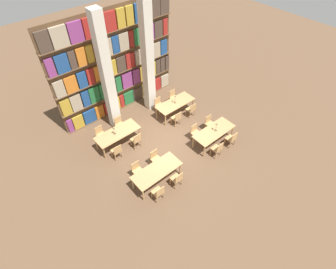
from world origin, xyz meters
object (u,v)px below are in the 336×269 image
at_px(chair_11, 119,124).
at_px(chair_12, 177,118).
at_px(reading_table_2, 118,134).
at_px(desk_lamp_0, 216,126).
at_px(chair_2, 177,179).
at_px(chair_13, 159,105).
at_px(chair_6, 232,139).
at_px(reading_table_1, 214,132).
at_px(chair_9, 101,134).
at_px(chair_0, 158,192).
at_px(reading_table_3, 175,104).
at_px(chair_14, 191,109).
at_px(chair_5, 195,132).
at_px(desk_lamp_1, 114,130).
at_px(chair_15, 174,97).
at_px(chair_1, 137,170).
at_px(pillar_center, 148,59).
at_px(reading_table_0, 157,171).
at_px(chair_8, 117,151).
at_px(pillar_left, 107,76).
at_px(desk_lamp_2, 175,98).
at_px(chair_4, 217,149).
at_px(chair_7, 209,123).
at_px(chair_10, 136,140).

distance_m(chair_11, chair_12, 2.98).
bearing_deg(reading_table_2, desk_lamp_0, -38.77).
distance_m(chair_2, chair_13, 5.04).
bearing_deg(chair_6, reading_table_1, 124.39).
bearing_deg(chair_13, chair_9, -1.47).
bearing_deg(chair_0, reading_table_3, 41.34).
bearing_deg(chair_9, chair_14, 161.68).
xyz_separation_m(chair_5, desk_lamp_1, (-3.23, 2.22, 0.57)).
bearing_deg(chair_9, chair_5, 141.07).
bearing_deg(desk_lamp_0, chair_15, 82.55).
height_order(chair_1, chair_9, same).
relative_size(pillar_center, chair_0, 6.76).
bearing_deg(chair_12, pillar_center, 92.75).
relative_size(reading_table_2, chair_13, 2.46).
relative_size(chair_5, chair_11, 1.00).
height_order(chair_2, chair_14, same).
bearing_deg(reading_table_0, chair_13, 49.78).
bearing_deg(chair_8, chair_0, -88.55).
bearing_deg(chair_14, pillar_left, 148.65).
xyz_separation_m(chair_2, reading_table_2, (-0.54, 3.71, 0.21)).
height_order(chair_11, chair_13, same).
relative_size(chair_5, reading_table_3, 0.41).
height_order(reading_table_1, desk_lamp_2, desk_lamp_2).
height_order(chair_0, chair_4, same).
distance_m(reading_table_0, chair_6, 4.15).
bearing_deg(chair_13, chair_7, 109.80).
bearing_deg(chair_12, desk_lamp_2, 54.23).
distance_m(chair_9, chair_13, 3.64).
xyz_separation_m(chair_7, reading_table_2, (-4.12, 2.21, 0.21)).
height_order(chair_8, chair_15, same).
relative_size(chair_1, reading_table_1, 0.41).
relative_size(pillar_center, chair_7, 6.76).
height_order(chair_11, chair_14, same).
height_order(chair_1, chair_10, same).
height_order(chair_2, reading_table_1, chair_2).
bearing_deg(chair_15, chair_5, 69.50).
distance_m(chair_1, chair_13, 4.58).
xyz_separation_m(pillar_left, reading_table_0, (-0.61, -4.29, -2.31)).
distance_m(pillar_left, desk_lamp_2, 3.81).
height_order(pillar_left, chair_12, pillar_left).
distance_m(reading_table_1, chair_12, 2.19).
height_order(reading_table_0, chair_12, chair_12).
bearing_deg(pillar_left, reading_table_1, -55.09).
xyz_separation_m(chair_5, desk_lamp_0, (0.59, -0.75, 0.61)).
xyz_separation_m(chair_8, reading_table_3, (4.18, 0.64, 0.21)).
xyz_separation_m(reading_table_1, chair_12, (-0.52, 2.12, -0.21)).
xyz_separation_m(pillar_center, chair_6, (1.13, -5.00, -2.52)).
height_order(chair_7, reading_table_2, chair_7).
relative_size(chair_0, chair_13, 1.00).
relative_size(pillar_center, reading_table_2, 2.74).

